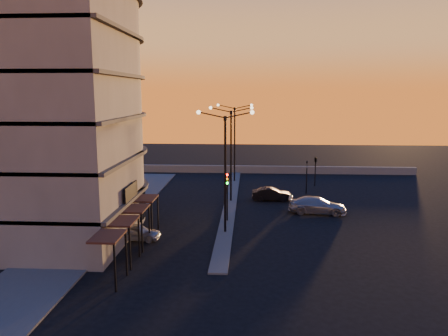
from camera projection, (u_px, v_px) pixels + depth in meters
ground at (225, 233)px, 34.01m from camera, size 120.00×120.00×0.00m
sidewalk_west at (109, 216)px, 38.56m from camera, size 5.00×40.00×0.12m
median at (231, 201)px, 43.84m from camera, size 1.20×36.00×0.12m
parapet at (251, 169)px, 59.39m from camera, size 44.00×0.50×1.00m
building at (40, 78)px, 32.85m from camera, size 14.35×17.08×25.00m
streetlamp_near at (225, 162)px, 33.07m from camera, size 4.32×0.32×9.51m
streetlamp_mid at (231, 146)px, 42.90m from camera, size 4.32×0.32×9.51m
streetlamp_far at (235, 136)px, 52.74m from camera, size 4.32×0.32×9.51m
traffic_light_main at (227, 189)px, 36.35m from camera, size 0.28×0.44×4.25m
signal_east_a at (307, 176)px, 46.99m from camera, size 0.13×0.16×3.60m
signal_east_b at (316, 160)px, 50.64m from camera, size 0.42×1.99×3.60m
car_hatchback at (136, 232)px, 32.31m from camera, size 3.66×1.68×1.22m
car_sedan at (272, 194)px, 44.16m from camera, size 4.00×1.44×1.31m
car_wagon at (317, 205)px, 39.43m from camera, size 5.36×2.74×1.49m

